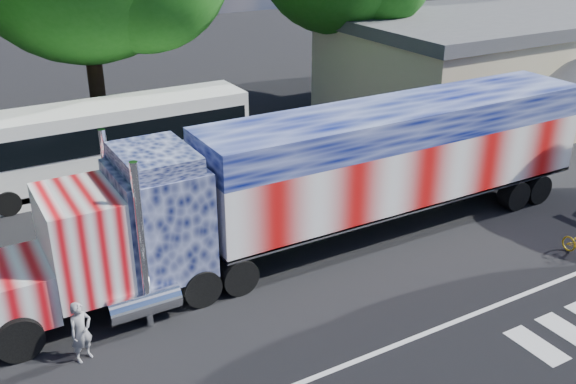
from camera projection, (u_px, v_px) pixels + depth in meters
ground at (339, 287)px, 18.82m from camera, size 100.00×100.00×0.00m
lane_markings at (475, 337)px, 16.62m from camera, size 30.00×2.67×0.01m
semi_truck at (333, 176)px, 20.34m from camera, size 21.90×3.46×4.67m
coach_bus at (110, 142)px, 25.37m from camera, size 11.15×2.60×3.24m
hall_building at (528, 57)px, 35.45m from camera, size 22.40×12.80×5.20m
woman at (81, 332)px, 15.51m from camera, size 0.69×0.57×1.61m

